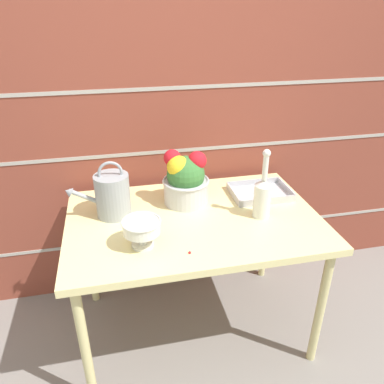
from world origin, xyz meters
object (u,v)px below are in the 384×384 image
watering_can (112,195)px  wire_tray (260,193)px  flower_planter (185,179)px  crystal_pedestal_bowl (142,228)px  glass_decanter (263,195)px

watering_can → wire_tray: (0.80, 0.05, -0.10)m
wire_tray → flower_planter: bearing=179.0°
flower_planter → wire_tray: bearing=-1.0°
crystal_pedestal_bowl → glass_decanter: bearing=12.1°
watering_can → flower_planter: bearing=8.1°
crystal_pedestal_bowl → wire_tray: crystal_pedestal_bowl is taller
watering_can → flower_planter: flower_planter is taller
flower_planter → wire_tray: (0.42, -0.01, -0.12)m
watering_can → crystal_pedestal_bowl: watering_can is taller
crystal_pedestal_bowl → wire_tray: 0.77m
watering_can → wire_tray: 0.81m
crystal_pedestal_bowl → flower_planter: flower_planter is taller
glass_decanter → wire_tray: 0.25m
glass_decanter → wire_tray: (0.08, 0.22, -0.11)m
crystal_pedestal_bowl → glass_decanter: glass_decanter is taller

